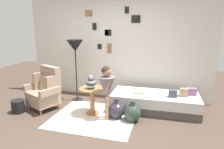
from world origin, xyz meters
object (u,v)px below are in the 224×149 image
at_px(book_on_daybed, 139,93).
at_px(demijohn_far, 132,113).
at_px(side_table, 92,96).
at_px(daybed, 154,102).
at_px(person_child, 107,86).
at_px(magazine_basket, 18,106).
at_px(vase_striped, 91,83).
at_px(demijohn_near, 116,110).
at_px(armchair, 45,90).
at_px(floor_lamp, 75,48).

xyz_separation_m(book_on_daybed, demijohn_far, (-0.04, -0.58, -0.24)).
bearing_deg(side_table, daybed, 22.36).
height_order(person_child, book_on_daybed, person_child).
bearing_deg(magazine_basket, vase_striped, 11.45).
relative_size(daybed, side_table, 3.26).
bearing_deg(magazine_basket, demijohn_near, 8.28).
relative_size(demijohn_far, magazine_basket, 1.55).
xyz_separation_m(vase_striped, demijohn_far, (0.90, -0.06, -0.53)).
height_order(vase_striped, person_child, person_child).
distance_m(person_child, book_on_daybed, 0.89).
bearing_deg(demijohn_far, book_on_daybed, 86.40).
height_order(book_on_daybed, magazine_basket, book_on_daybed).
bearing_deg(magazine_basket, side_table, 13.01).
distance_m(armchair, vase_striped, 1.19).
bearing_deg(floor_lamp, person_child, -37.77).
distance_m(floor_lamp, person_child, 1.47).
relative_size(person_child, magazine_basket, 3.99).
bearing_deg(armchair, vase_striped, -2.95).
bearing_deg(book_on_daybed, demijohn_far, -93.60).
relative_size(armchair, person_child, 0.87).
distance_m(daybed, magazine_basket, 3.04).
xyz_separation_m(vase_striped, person_child, (0.38, -0.11, 0.01)).
xyz_separation_m(armchair, magazine_basket, (-0.46, -0.39, -0.30)).
bearing_deg(floor_lamp, demijohn_far, -26.18).
relative_size(book_on_daybed, demijohn_far, 0.51).
height_order(floor_lamp, person_child, floor_lamp).
xyz_separation_m(floor_lamp, book_on_daybed, (1.61, -0.19, -0.93)).
height_order(side_table, floor_lamp, floor_lamp).
height_order(daybed, magazine_basket, daybed).
distance_m(armchair, demijohn_far, 2.07).
relative_size(armchair, demijohn_far, 2.23).
relative_size(demijohn_near, magazine_basket, 1.52).
distance_m(demijohn_near, demijohn_far, 0.35).
height_order(armchair, demijohn_near, armchair).
relative_size(floor_lamp, person_child, 1.38).
bearing_deg(vase_striped, demijohn_near, -1.28).
bearing_deg(book_on_daybed, magazine_basket, -161.59).
bearing_deg(person_child, side_table, 158.02).
bearing_deg(vase_striped, book_on_daybed, 29.17).
height_order(floor_lamp, magazine_basket, floor_lamp).
height_order(demijohn_near, magazine_basket, demijohn_near).
xyz_separation_m(side_table, person_child, (0.38, -0.15, 0.30)).
relative_size(person_child, book_on_daybed, 5.08).
height_order(side_table, book_on_daybed, side_table).
xyz_separation_m(armchair, person_child, (1.53, -0.17, 0.27)).
distance_m(vase_striped, demijohn_far, 1.04).
bearing_deg(side_table, armchair, 179.33).
height_order(vase_striped, demijohn_near, vase_striped).
bearing_deg(person_child, demijohn_near, 28.27).
relative_size(vase_striped, book_on_daybed, 1.29).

